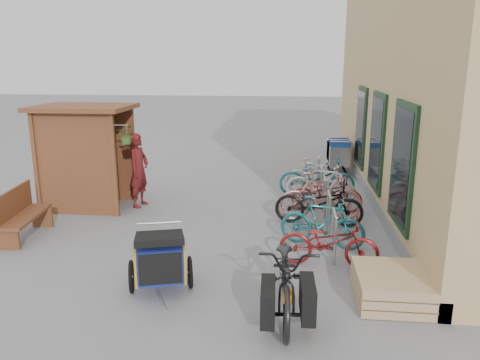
# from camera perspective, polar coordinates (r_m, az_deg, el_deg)

# --- Properties ---
(ground) EXTENTS (80.00, 80.00, 0.00)m
(ground) POSITION_cam_1_polar(r_m,az_deg,el_deg) (8.58, -4.43, -8.87)
(ground) COLOR gray
(kiosk) EXTENTS (2.49, 1.65, 2.40)m
(kiosk) POSITION_cam_1_polar(r_m,az_deg,el_deg) (11.42, -18.71, 4.36)
(kiosk) COLOR brown
(kiosk) RESTS_ON ground
(bike_rack) EXTENTS (0.05, 5.35, 0.86)m
(bike_rack) POSITION_cam_1_polar(r_m,az_deg,el_deg) (10.58, 10.26, -1.60)
(bike_rack) COLOR #A5A8AD
(bike_rack) RESTS_ON ground
(pallet_stack) EXTENTS (1.00, 1.20, 0.40)m
(pallet_stack) POSITION_cam_1_polar(r_m,az_deg,el_deg) (7.26, 17.92, -12.24)
(pallet_stack) COLOR tan
(pallet_stack) RESTS_ON ground
(bench) EXTENTS (0.65, 1.59, 0.98)m
(bench) POSITION_cam_1_polar(r_m,az_deg,el_deg) (10.06, -25.18, -3.69)
(bench) COLOR brown
(bench) RESTS_ON ground
(shopping_carts) EXTENTS (0.62, 1.72, 1.12)m
(shopping_carts) POSITION_cam_1_polar(r_m,az_deg,el_deg) (14.88, 11.81, 3.43)
(shopping_carts) COLOR silver
(shopping_carts) RESTS_ON ground
(child_trailer) EXTENTS (1.04, 1.63, 0.94)m
(child_trailer) POSITION_cam_1_polar(r_m,az_deg,el_deg) (7.20, -9.70, -9.21)
(child_trailer) COLOR navy
(child_trailer) RESTS_ON ground
(cargo_bike) EXTENTS (0.81, 2.15, 1.12)m
(cargo_bike) POSITION_cam_1_polar(r_m,az_deg,el_deg) (6.47, 5.74, -11.55)
(cargo_bike) COLOR black
(cargo_bike) RESTS_ON ground
(person_kiosk) EXTENTS (0.54, 0.71, 1.75)m
(person_kiosk) POSITION_cam_1_polar(r_m,az_deg,el_deg) (11.28, -12.24, 1.18)
(person_kiosk) COLOR maroon
(person_kiosk) RESTS_ON ground
(bike_0) EXTENTS (1.71, 0.76, 0.87)m
(bike_0) POSITION_cam_1_polar(r_m,az_deg,el_deg) (8.01, 10.75, -7.45)
(bike_0) COLOR maroon
(bike_0) RESTS_ON ground
(bike_1) EXTENTS (1.65, 0.86, 0.96)m
(bike_1) POSITION_cam_1_polar(r_m,az_deg,el_deg) (8.82, 9.99, -5.07)
(bike_1) COLOR #1B656F
(bike_1) RESTS_ON ground
(bike_2) EXTENTS (1.91, 0.87, 0.97)m
(bike_2) POSITION_cam_1_polar(r_m,az_deg,el_deg) (9.96, 9.58, -2.75)
(bike_2) COLOR black
(bike_2) RESTS_ON ground
(bike_3) EXTENTS (1.87, 0.73, 1.09)m
(bike_3) POSITION_cam_1_polar(r_m,az_deg,el_deg) (10.18, 9.78, -2.03)
(bike_3) COLOR tan
(bike_3) RESTS_ON ground
(bike_4) EXTENTS (1.66, 0.72, 0.85)m
(bike_4) POSITION_cam_1_polar(r_m,az_deg,el_deg) (10.91, 10.52, -1.64)
(bike_4) COLOR maroon
(bike_4) RESTS_ON ground
(bike_5) EXTENTS (1.77, 0.87, 1.02)m
(bike_5) POSITION_cam_1_polar(r_m,az_deg,el_deg) (11.38, 9.78, -0.48)
(bike_5) COLOR silver
(bike_5) RESTS_ON ground
(bike_6) EXTENTS (1.92, 0.71, 1.00)m
(bike_6) POSITION_cam_1_polar(r_m,az_deg,el_deg) (12.05, 9.35, 0.31)
(bike_6) COLOR #1B656F
(bike_6) RESTS_ON ground
(bike_7) EXTENTS (1.53, 0.62, 0.90)m
(bike_7) POSITION_cam_1_polar(r_m,az_deg,el_deg) (12.50, 8.96, 0.57)
(bike_7) COLOR silver
(bike_7) RESTS_ON ground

